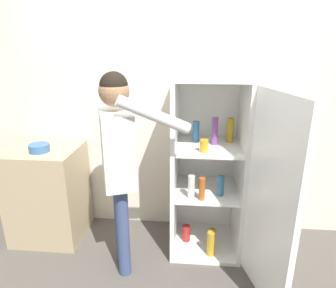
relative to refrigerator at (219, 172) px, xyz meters
name	(u,v)px	position (x,y,z in m)	size (l,w,h in m)	color
wall_back	(168,105)	(-0.47, 0.44, 0.48)	(7.00, 0.06, 2.55)	beige
refrigerator	(219,172)	(0.00, 0.00, 0.00)	(0.83, 1.20, 1.60)	white
person	(119,151)	(-0.78, -0.29, 0.27)	(0.73, 0.51, 1.65)	#384770
counter	(48,193)	(-1.61, 0.11, -0.33)	(0.65, 0.57, 0.92)	tan
bowl	(39,148)	(-1.59, 0.02, 0.16)	(0.18, 0.18, 0.07)	#335B8E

